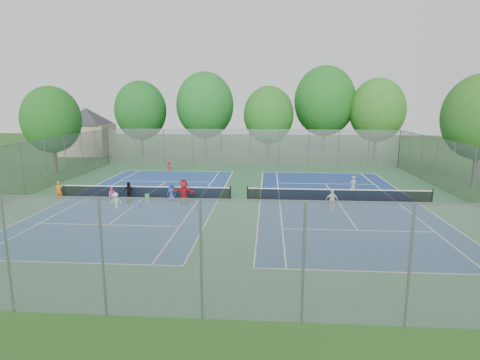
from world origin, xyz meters
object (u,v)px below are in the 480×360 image
at_px(net_left, 143,193).
at_px(ball_hopper, 147,198).
at_px(ball_crate, 138,206).
at_px(net_right, 338,196).
at_px(instructor, 353,186).

xyz_separation_m(net_left, ball_hopper, (0.58, -0.85, -0.17)).
xyz_separation_m(ball_crate, ball_hopper, (0.15, 1.68, 0.13)).
bearing_deg(ball_crate, net_right, 10.58).
distance_m(net_left, ball_crate, 2.59).
height_order(net_left, net_right, same).
relative_size(ball_hopper, instructor, 0.36).
height_order(net_left, instructor, instructor).
xyz_separation_m(ball_hopper, instructor, (14.80, 2.82, 0.49)).
relative_size(net_left, instructor, 8.31).
height_order(net_right, instructor, instructor).
xyz_separation_m(net_right, instructor, (1.38, 1.97, 0.32)).
bearing_deg(net_right, net_left, 180.00).
height_order(net_right, ball_hopper, net_right).
height_order(net_left, ball_crate, net_left).
relative_size(net_left, ball_hopper, 22.96).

